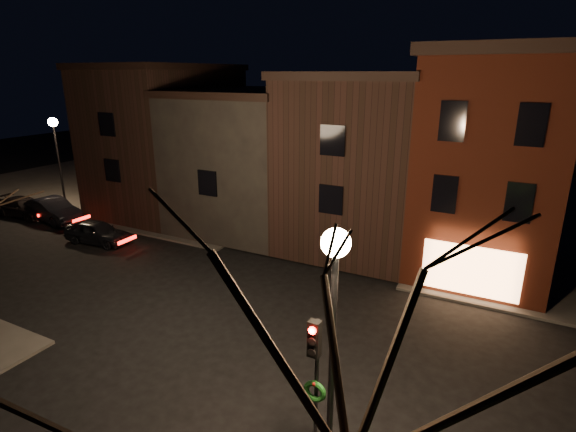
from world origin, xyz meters
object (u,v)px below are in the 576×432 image
at_px(bare_tree_right, 357,328).
at_px(traffic_signal, 315,371).
at_px(street_lamp_near, 334,294).
at_px(parked_car_b, 53,210).
at_px(street_lamp_far, 55,139).
at_px(parked_car_c, 24,207).
at_px(parked_car_a, 97,232).

bearing_deg(bare_tree_right, traffic_signal, 122.41).
distance_m(street_lamp_near, parked_car_b, 26.46).
xyz_separation_m(street_lamp_near, traffic_signal, (-0.60, 0.49, -2.37)).
bearing_deg(parked_car_b, street_lamp_near, -106.58).
xyz_separation_m(street_lamp_far, parked_car_b, (1.23, -1.87, -4.40)).
xyz_separation_m(bare_tree_right, parked_car_c, (-27.93, 12.60, -5.48)).
relative_size(street_lamp_far, parked_car_b, 1.36).
distance_m(street_lamp_far, parked_car_b, 4.94).
bearing_deg(parked_car_a, street_lamp_far, 58.94).
height_order(bare_tree_right, parked_car_b, bare_tree_right).
height_order(street_lamp_near, parked_car_b, street_lamp_near).
height_order(street_lamp_far, parked_car_a, street_lamp_far).
bearing_deg(parked_car_a, parked_car_b, 70.21).
height_order(street_lamp_near, street_lamp_far, same).
bearing_deg(street_lamp_far, parked_car_c, -124.24).
relative_size(street_lamp_near, parked_car_c, 1.41).
distance_m(street_lamp_far, parked_car_c, 5.18).
bearing_deg(parked_car_b, parked_car_c, 101.62).
distance_m(traffic_signal, parked_car_a, 19.54).
bearing_deg(parked_car_b, bare_tree_right, -110.19).
distance_m(parked_car_b, parked_car_c, 2.68).
xyz_separation_m(street_lamp_near, parked_car_b, (-23.97, 10.33, -4.40)).
height_order(street_lamp_near, parked_car_c, street_lamp_near).
distance_m(parked_car_a, parked_car_c, 8.61).
distance_m(street_lamp_near, traffic_signal, 2.49).
relative_size(traffic_signal, parked_car_a, 1.02).
bearing_deg(bare_tree_right, street_lamp_far, 150.98).
xyz_separation_m(parked_car_a, parked_car_b, (-5.86, 1.42, 0.11)).
bearing_deg(bare_tree_right, parked_car_b, 153.09).
relative_size(street_lamp_near, street_lamp_far, 1.00).
relative_size(street_lamp_near, bare_tree_right, 0.76).
xyz_separation_m(street_lamp_near, bare_tree_right, (1.30, -2.50, 0.97)).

